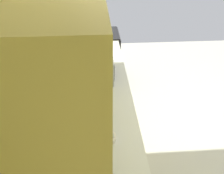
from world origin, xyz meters
name	(u,v)px	position (x,y,z in m)	size (l,w,h in m)	color
ground_plane	(197,147)	(0.00, 0.00, 0.00)	(6.96, 6.96, 0.00)	beige
wall_back	(58,54)	(0.00, 1.61, 1.38)	(4.47, 0.12, 2.75)	#E1DC82
counter_run	(102,151)	(-0.37, 1.24, 0.45)	(3.61, 0.65, 0.91)	#E0CE75
upper_cabinets	(76,15)	(-0.37, 1.38, 1.83)	(2.30, 0.33, 0.58)	#E3CC74
oven_range	(100,57)	(1.76, 1.21, 0.47)	(0.65, 0.69, 1.09)	black
microwave	(97,65)	(0.39, 1.25, 1.04)	(0.53, 0.36, 0.27)	#B7BABF
bowl	(108,138)	(-0.64, 1.19, 0.94)	(0.14, 0.14, 0.05)	silver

